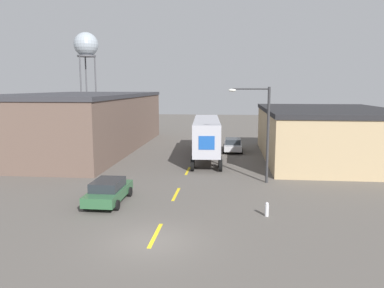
{
  "coord_description": "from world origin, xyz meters",
  "views": [
    {
      "loc": [
        3.53,
        -16.31,
        7.18
      ],
      "look_at": [
        0.42,
        14.3,
        2.43
      ],
      "focal_mm": 35.0,
      "sensor_mm": 36.0,
      "label": 1
    }
  ],
  "objects_px": {
    "parked_car_left_near": "(108,191)",
    "water_tower": "(86,46)",
    "parked_car_right_far": "(233,145)",
    "fire_hydrant": "(267,209)",
    "semi_truck": "(206,133)",
    "street_lamp": "(262,126)"
  },
  "relations": [
    {
      "from": "parked_car_left_near",
      "to": "water_tower",
      "type": "bearing_deg",
      "value": 112.26
    },
    {
      "from": "parked_car_right_far",
      "to": "fire_hydrant",
      "type": "bearing_deg",
      "value": -85.23
    },
    {
      "from": "semi_truck",
      "to": "street_lamp",
      "type": "distance_m",
      "value": 11.25
    },
    {
      "from": "semi_truck",
      "to": "parked_car_right_far",
      "type": "bearing_deg",
      "value": 47.57
    },
    {
      "from": "parked_car_left_near",
      "to": "semi_truck",
      "type": "bearing_deg",
      "value": 72.37
    },
    {
      "from": "parked_car_left_near",
      "to": "parked_car_right_far",
      "type": "height_order",
      "value": "same"
    },
    {
      "from": "semi_truck",
      "to": "parked_car_right_far",
      "type": "height_order",
      "value": "semi_truck"
    },
    {
      "from": "parked_car_left_near",
      "to": "water_tower",
      "type": "xyz_separation_m",
      "value": [
        -20.37,
        49.76,
        14.08
      ]
    },
    {
      "from": "semi_truck",
      "to": "street_lamp",
      "type": "bearing_deg",
      "value": -68.25
    },
    {
      "from": "parked_car_left_near",
      "to": "fire_hydrant",
      "type": "height_order",
      "value": "parked_car_left_near"
    },
    {
      "from": "semi_truck",
      "to": "parked_car_left_near",
      "type": "xyz_separation_m",
      "value": [
        -5.09,
        -16.02,
        -1.66
      ]
    },
    {
      "from": "parked_car_left_near",
      "to": "fire_hydrant",
      "type": "bearing_deg",
      "value": -8.95
    },
    {
      "from": "water_tower",
      "to": "parked_car_right_far",
      "type": "bearing_deg",
      "value": -47.09
    },
    {
      "from": "water_tower",
      "to": "fire_hydrant",
      "type": "distance_m",
      "value": 61.1
    },
    {
      "from": "parked_car_left_near",
      "to": "water_tower",
      "type": "relative_size",
      "value": 0.26
    },
    {
      "from": "parked_car_left_near",
      "to": "street_lamp",
      "type": "xyz_separation_m",
      "value": [
        9.85,
        5.99,
        3.49
      ]
    },
    {
      "from": "parked_car_left_near",
      "to": "parked_car_right_far",
      "type": "xyz_separation_m",
      "value": [
        7.83,
        19.43,
        0.0
      ]
    },
    {
      "from": "parked_car_right_far",
      "to": "fire_hydrant",
      "type": "distance_m",
      "value": 21.01
    },
    {
      "from": "fire_hydrant",
      "to": "parked_car_right_far",
      "type": "bearing_deg",
      "value": 94.77
    },
    {
      "from": "parked_car_right_far",
      "to": "water_tower",
      "type": "distance_m",
      "value": 43.74
    },
    {
      "from": "street_lamp",
      "to": "fire_hydrant",
      "type": "relative_size",
      "value": 8.82
    },
    {
      "from": "parked_car_left_near",
      "to": "fire_hydrant",
      "type": "relative_size",
      "value": 5.64
    }
  ]
}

